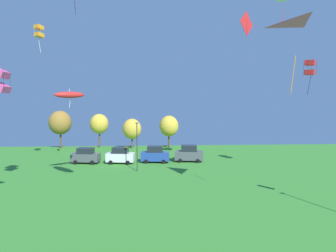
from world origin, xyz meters
TOP-DOWN VIEW (x-y plane):
  - kite_flying_0 at (-16.01, 37.21)m, footprint 1.27×1.29m
  - kite_flying_3 at (-16.13, 28.08)m, footprint 1.60×1.45m
  - kite_flying_4 at (11.33, 22.07)m, footprint 3.31×3.80m
  - kite_flying_5 at (-10.36, 34.05)m, footprint 0.84×2.79m
  - kite_flying_6 at (-10.56, 31.65)m, footprint 3.27×2.40m
  - kite_flying_7 at (11.24, 35.27)m, footprint 2.45×2.13m
  - kite_flying_9 at (18.40, 32.62)m, footprint 1.53×1.53m
  - kite_flying_10 at (18.04, 38.26)m, footprint 1.52×1.96m
  - parked_car_leftmost at (-11.60, 42.13)m, footprint 4.48×2.36m
  - parked_car_second_from_left at (-6.14, 41.78)m, footprint 4.50×2.31m
  - parked_car_third_from_left at (-0.69, 42.17)m, footprint 4.61×2.29m
  - parked_car_rightmost_in_row at (4.77, 42.51)m, footprint 4.69×2.46m
  - light_post_0 at (-3.21, 36.71)m, footprint 0.36×0.20m
  - treeline_tree_0 at (-20.52, 56.81)m, footprint 4.56×4.56m
  - treeline_tree_1 at (-12.68, 58.09)m, footprint 3.92×3.92m
  - treeline_tree_2 at (-5.49, 56.30)m, footprint 3.93×3.93m
  - treeline_tree_3 at (2.34, 56.38)m, footprint 4.05×4.05m

SIDE VIEW (x-z plane):
  - parked_car_leftmost at x=-11.60m, z-range -0.03..2.45m
  - parked_car_second_from_left at x=-6.14m, z-range -0.03..2.54m
  - parked_car_third_from_left at x=-0.69m, z-range -0.04..2.61m
  - parked_car_rightmost_in_row at x=4.77m, z-range -0.04..2.65m
  - light_post_0 at x=-3.21m, z-range 0.41..7.19m
  - treeline_tree_2 at x=-5.49m, z-range 0.98..7.29m
  - treeline_tree_3 at x=2.34m, z-range 1.23..8.18m
  - treeline_tree_1 at x=-12.68m, z-range 1.46..8.75m
  - treeline_tree_0 at x=-20.52m, z-range 1.48..9.49m
  - kite_flying_6 at x=-10.56m, z-range 9.22..11.38m
  - kite_flying_3 at x=-16.13m, z-range 10.30..12.88m
  - kite_flying_9 at x=18.40m, z-range 11.62..15.86m
  - kite_flying_4 at x=11.33m, z-range 11.98..16.43m
  - kite_flying_0 at x=-16.01m, z-range 17.07..20.67m
  - kite_flying_7 at x=11.24m, z-range 18.15..21.36m
  - kite_flying_5 at x=-10.36m, z-range 19.72..22.61m
  - kite_flying_10 at x=18.04m, z-range 21.86..24.34m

